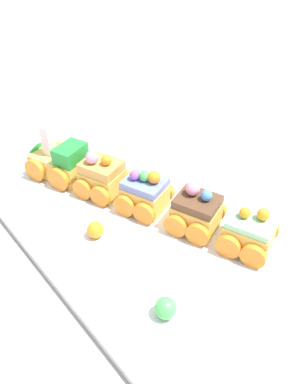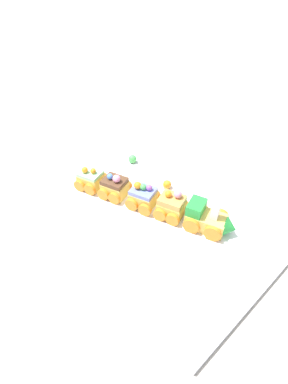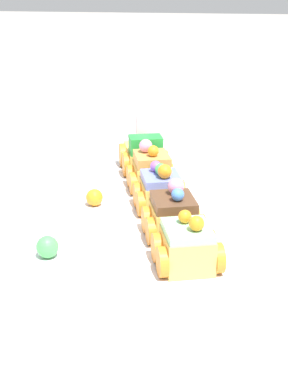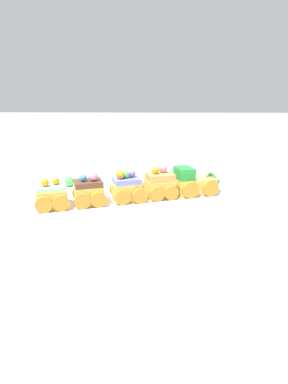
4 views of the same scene
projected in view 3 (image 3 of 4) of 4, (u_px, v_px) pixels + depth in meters
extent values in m
plane|color=gray|center=(174.00, 209.00, 0.76)|extent=(10.00, 10.00, 0.00)
cube|color=white|center=(174.00, 205.00, 0.76)|extent=(0.62, 0.38, 0.01)
cube|color=#E0BC56|center=(143.00, 159.00, 0.88)|extent=(0.10, 0.08, 0.04)
cube|color=green|center=(146.00, 145.00, 0.84)|extent=(0.05, 0.06, 0.03)
cone|color=green|center=(138.00, 146.00, 0.93)|extent=(0.04, 0.05, 0.05)
cube|color=white|center=(142.00, 140.00, 0.88)|extent=(0.02, 0.02, 0.02)
cube|color=white|center=(142.00, 131.00, 0.88)|extent=(0.02, 0.02, 0.02)
cube|color=white|center=(142.00, 121.00, 0.87)|extent=(0.02, 0.02, 0.02)
cylinder|color=orange|center=(159.00, 153.00, 0.90)|extent=(0.04, 0.02, 0.04)
cylinder|color=orange|center=(123.00, 155.00, 0.90)|extent=(0.04, 0.02, 0.04)
cylinder|color=orange|center=(164.00, 162.00, 0.86)|extent=(0.04, 0.02, 0.04)
cylinder|color=orange|center=(126.00, 164.00, 0.85)|extent=(0.04, 0.02, 0.04)
cube|color=#E0BC56|center=(152.00, 177.00, 0.80)|extent=(0.07, 0.07, 0.04)
cube|color=#CC9347|center=(152.00, 159.00, 0.79)|extent=(0.07, 0.07, 0.02)
sphere|color=orange|center=(153.00, 151.00, 0.77)|extent=(0.02, 0.02, 0.02)
sphere|color=pink|center=(146.00, 146.00, 0.79)|extent=(0.03, 0.03, 0.02)
cylinder|color=orange|center=(169.00, 174.00, 0.82)|extent=(0.03, 0.02, 0.03)
cylinder|color=orange|center=(130.00, 176.00, 0.81)|extent=(0.03, 0.02, 0.03)
cylinder|color=orange|center=(174.00, 181.00, 0.79)|extent=(0.03, 0.02, 0.03)
cylinder|color=orange|center=(133.00, 183.00, 0.78)|extent=(0.03, 0.02, 0.03)
cube|color=#E0BC56|center=(161.00, 196.00, 0.72)|extent=(0.07, 0.07, 0.04)
cube|color=#6B7AC6|center=(161.00, 179.00, 0.72)|extent=(0.07, 0.07, 0.01)
sphere|color=orange|center=(165.00, 171.00, 0.70)|extent=(0.02, 0.02, 0.02)
sphere|color=#4CBC56|center=(161.00, 169.00, 0.71)|extent=(0.02, 0.02, 0.02)
sphere|color=#9956C6|center=(156.00, 166.00, 0.72)|extent=(0.02, 0.02, 0.02)
cylinder|color=orange|center=(180.00, 192.00, 0.75)|extent=(0.03, 0.02, 0.03)
cylinder|color=orange|center=(137.00, 195.00, 0.74)|extent=(0.03, 0.02, 0.03)
cylinder|color=orange|center=(185.00, 201.00, 0.71)|extent=(0.03, 0.02, 0.03)
cylinder|color=orange|center=(141.00, 204.00, 0.71)|extent=(0.03, 0.02, 0.03)
cube|color=#E0BC56|center=(173.00, 221.00, 0.65)|extent=(0.07, 0.07, 0.04)
cube|color=brown|center=(173.00, 202.00, 0.64)|extent=(0.07, 0.07, 0.01)
sphere|color=#4C84E0|center=(178.00, 195.00, 0.62)|extent=(0.02, 0.02, 0.02)
sphere|color=pink|center=(176.00, 186.00, 0.64)|extent=(0.03, 0.03, 0.02)
cylinder|color=orange|center=(194.00, 216.00, 0.67)|extent=(0.03, 0.02, 0.03)
cylinder|color=orange|center=(147.00, 219.00, 0.66)|extent=(0.03, 0.02, 0.03)
cylinder|color=orange|center=(200.00, 228.00, 0.64)|extent=(0.03, 0.02, 0.03)
cylinder|color=orange|center=(151.00, 231.00, 0.63)|extent=(0.03, 0.02, 0.03)
cube|color=#E0BC56|center=(187.00, 250.00, 0.58)|extent=(0.07, 0.07, 0.04)
cube|color=#93DBA3|center=(187.00, 230.00, 0.57)|extent=(0.07, 0.07, 0.01)
sphere|color=orange|center=(197.00, 223.00, 0.56)|extent=(0.02, 0.02, 0.02)
sphere|color=orange|center=(185.00, 217.00, 0.57)|extent=(0.02, 0.02, 0.01)
cylinder|color=orange|center=(210.00, 244.00, 0.60)|extent=(0.03, 0.02, 0.03)
cylinder|color=orange|center=(157.00, 248.00, 0.59)|extent=(0.03, 0.02, 0.03)
cylinder|color=orange|center=(218.00, 258.00, 0.57)|extent=(0.03, 0.02, 0.03)
cylinder|color=orange|center=(162.00, 262.00, 0.56)|extent=(0.03, 0.02, 0.03)
sphere|color=orange|center=(94.00, 197.00, 0.74)|extent=(0.02, 0.02, 0.02)
sphere|color=#4CBC56|center=(47.00, 247.00, 0.60)|extent=(0.03, 0.03, 0.03)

